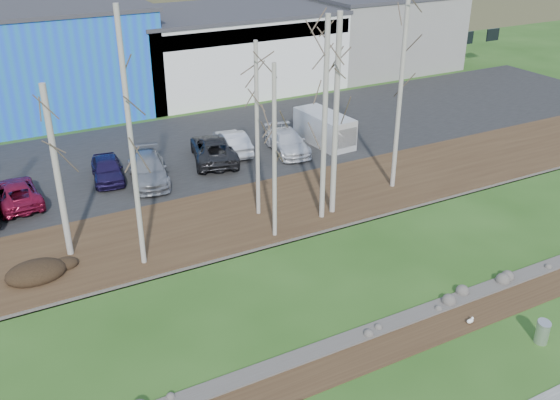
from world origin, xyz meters
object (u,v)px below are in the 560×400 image
car_8 (288,142)px  car_3 (148,169)px  seagull (470,321)px  car_7 (287,142)px  litter_bin (542,333)px  car_4 (108,169)px  car_6 (214,149)px  car_2 (16,193)px  car_5 (233,142)px  car_9 (106,169)px  van_white (326,129)px

car_8 → car_3: bearing=-168.5°
seagull → car_7: size_ratio=0.08×
litter_bin → car_4: size_ratio=0.21×
car_6 → litter_bin: bearing=115.3°
litter_bin → car_6: size_ratio=0.15×
litter_bin → car_2: size_ratio=0.18×
car_5 → car_7: (3.19, -1.64, -0.04)m
car_6 → car_9: (-6.89, 0.17, -0.10)m
car_9 → van_white: (14.89, -1.03, 0.35)m
car_2 → car_3: size_ratio=0.92×
car_9 → car_4: bearing=9.1°
van_white → car_7: bearing=177.9°
seagull → car_6: car_6 is taller
car_4 → car_5: bearing=12.8°
seagull → car_9: bearing=103.6°
litter_bin → car_7: size_ratio=0.18×
car_6 → car_9: bearing=14.3°
car_2 → car_9: 5.31m
car_4 → litter_bin: bearing=-56.2°
litter_bin → car_9: car_9 is taller
car_9 → car_2: bearing=-161.1°
car_5 → car_6: bearing=31.0°
car_8 → car_5: bearing=163.9°
seagull → car_7: 20.02m
car_4 → car_8: car_4 is taller
litter_bin → van_white: bearing=79.3°
car_3 → van_white: van_white is taller
car_7 → van_white: van_white is taller
car_3 → car_4: 2.44m
car_7 → van_white: size_ratio=0.97×
car_9 → van_white: bearing=5.1°
car_4 → seagull: bearing=-57.5°
litter_bin → car_7: (1.03, 21.99, 0.40)m
car_3 → car_7: (9.60, 0.25, -0.07)m
litter_bin → car_9: bearing=114.9°
car_6 → van_white: (8.00, -0.85, 0.26)m
car_2 → car_3: 7.40m
car_9 → car_8: bearing=3.9°
seagull → car_8: size_ratio=0.08×
van_white → car_2: bearing=176.4°
car_9 → van_white: size_ratio=0.83×
car_2 → car_5: bearing=-176.8°
car_3 → car_7: 9.60m
car_2 → car_4: size_ratio=1.18×
car_4 → car_8: bearing=3.8°
litter_bin → seagull: size_ratio=2.26×
seagull → car_5: 21.50m
car_5 → car_4: bearing=11.2°
car_4 → car_8: (11.79, -1.09, -0.00)m
car_2 → car_7: bearing=176.5°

